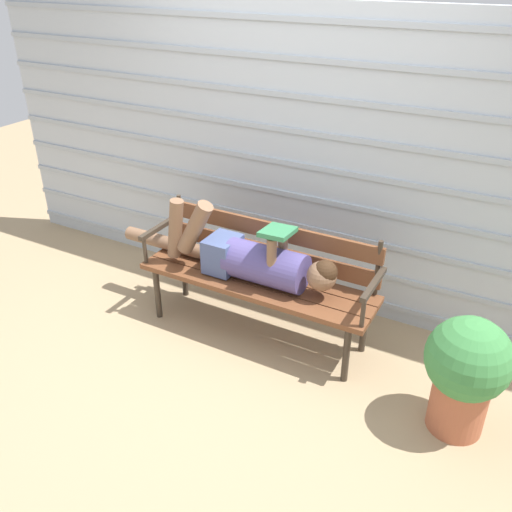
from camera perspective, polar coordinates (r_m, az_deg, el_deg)
name	(u,v)px	position (r m, az deg, el deg)	size (l,w,h in m)	color
ground_plane	(245,345)	(3.78, -1.18, -9.24)	(12.00, 12.00, 0.00)	tan
house_siding	(299,163)	(3.90, 4.56, 9.64)	(5.35, 0.08, 2.11)	#B2BCC6
park_bench	(261,270)	(3.68, 0.49, -1.50)	(1.63, 0.44, 0.82)	brown
reclining_person	(248,257)	(3.60, -0.86, -0.14)	(1.69, 0.26, 0.52)	#514784
potted_plant	(466,370)	(3.16, 21.08, -11.04)	(0.46, 0.46, 0.71)	#AD5B3D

